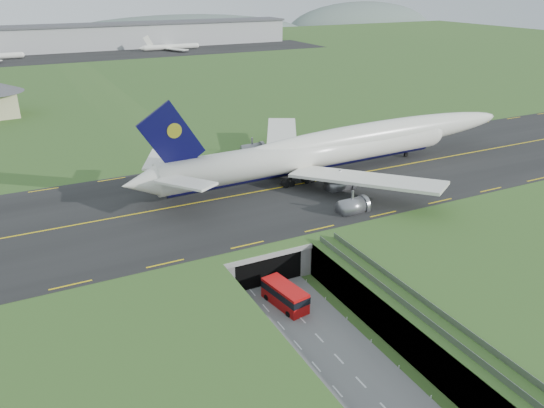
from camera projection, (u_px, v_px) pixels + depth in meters
ground at (292, 310)px, 81.34m from camera, size 900.00×900.00×0.00m
airfield_deck at (292, 293)px, 80.17m from camera, size 800.00×800.00×6.00m
trench_road at (317, 337)px, 75.14m from camera, size 12.00×75.00×0.20m
taxiway at (214, 200)px, 106.12m from camera, size 800.00×44.00×0.18m
tunnel_portal at (247, 246)px, 93.79m from camera, size 17.00×22.30×6.00m
guideway at (439, 329)px, 68.09m from camera, size 3.00×53.00×7.05m
jumbo_jet at (338, 147)px, 120.19m from camera, size 100.68×63.62×21.06m
shuttle_tram at (285, 295)px, 81.70m from camera, size 4.55×8.88×3.43m
cargo_terminal at (56, 38)px, 322.13m from camera, size 320.00×67.00×15.60m
distant_hills at (121, 43)px, 463.28m from camera, size 700.00×91.00×60.00m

